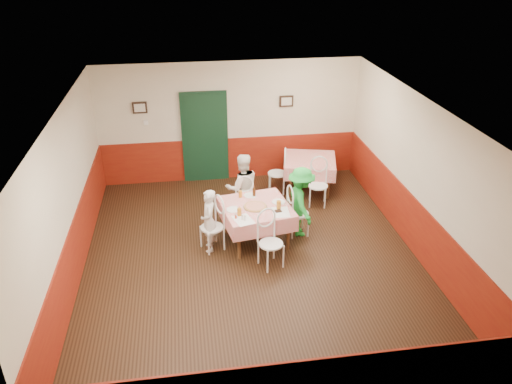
{
  "coord_description": "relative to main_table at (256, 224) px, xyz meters",
  "views": [
    {
      "loc": [
        -1.03,
        -7.44,
        5.19
      ],
      "look_at": [
        0.16,
        0.57,
        1.05
      ],
      "focal_mm": 35.0,
      "sensor_mm": 36.0,
      "label": 1
    }
  ],
  "objects": [
    {
      "name": "door",
      "position": [
        -0.76,
        2.88,
        0.68
      ],
      "size": [
        0.96,
        0.06,
        2.1
      ],
      "primitive_type": "cube",
      "color": "black",
      "rests_on": "ground"
    },
    {
      "name": "wainscot_back",
      "position": [
        -0.16,
        2.91,
        0.12
      ],
      "size": [
        6.0,
        0.03,
        1.0
      ],
      "primitive_type": "cube",
      "color": "maroon",
      "rests_on": "ground"
    },
    {
      "name": "left_wall",
      "position": [
        -3.16,
        -0.57,
        1.02
      ],
      "size": [
        0.1,
        7.0,
        2.8
      ],
      "primitive_type": "cube",
      "color": "beige",
      "rests_on": "ground"
    },
    {
      "name": "chair_right",
      "position": [
        0.84,
        0.14,
        0.08
      ],
      "size": [
        0.46,
        0.46,
        0.9
      ],
      "primitive_type": null,
      "rotation": [
        0.0,
        0.0,
        1.68
      ],
      "color": "white",
      "rests_on": "ground"
    },
    {
      "name": "right_wall",
      "position": [
        2.84,
        -0.57,
        1.02
      ],
      "size": [
        0.1,
        7.0,
        2.8
      ],
      "primitive_type": "cube",
      "color": "beige",
      "rests_on": "ground"
    },
    {
      "name": "diner_far",
      "position": [
        -0.15,
        0.89,
        0.34
      ],
      "size": [
        0.77,
        0.64,
        1.43
      ],
      "primitive_type": "imported",
      "rotation": [
        0.0,
        0.0,
        3.29
      ],
      "color": "gray",
      "rests_on": "ground"
    },
    {
      "name": "plate_right",
      "position": [
        0.44,
        0.08,
        0.39
      ],
      "size": [
        0.29,
        0.29,
        0.01
      ],
      "primitive_type": "cylinder",
      "rotation": [
        0.0,
        0.0,
        0.16
      ],
      "color": "white",
      "rests_on": "main_table"
    },
    {
      "name": "chair_left",
      "position": [
        -0.84,
        -0.14,
        0.08
      ],
      "size": [
        0.55,
        0.55,
        0.9
      ],
      "primitive_type": null,
      "rotation": [
        0.0,
        0.0,
        -1.16
      ],
      "color": "white",
      "rests_on": "ground"
    },
    {
      "name": "glass_b",
      "position": [
        0.4,
        -0.16,
        0.46
      ],
      "size": [
        0.1,
        0.1,
        0.15
      ],
      "primitive_type": "cylinder",
      "rotation": [
        0.0,
        0.0,
        0.16
      ],
      "color": "#BF7219",
      "rests_on": "main_table"
    },
    {
      "name": "beer_bottle",
      "position": [
        0.02,
        0.38,
        0.49
      ],
      "size": [
        0.07,
        0.07,
        0.21
      ],
      "primitive_type": "cylinder",
      "rotation": [
        0.0,
        0.0,
        0.16
      ],
      "color": "#381C0A",
      "rests_on": "main_table"
    },
    {
      "name": "shaker_b",
      "position": [
        -0.27,
        -0.5,
        0.43
      ],
      "size": [
        0.04,
        0.04,
        0.09
      ],
      "primitive_type": "cylinder",
      "rotation": [
        0.0,
        0.0,
        0.16
      ],
      "color": "silver",
      "rests_on": "main_table"
    },
    {
      "name": "wallet",
      "position": [
        0.37,
        -0.27,
        0.4
      ],
      "size": [
        0.12,
        0.11,
        0.02
      ],
      "primitive_type": "cube",
      "rotation": [
        0.0,
        0.0,
        0.16
      ],
      "color": "black",
      "rests_on": "main_table"
    },
    {
      "name": "chair_second_b",
      "position": [
        1.53,
        1.25,
        0.08
      ],
      "size": [
        0.51,
        0.51,
        0.9
      ],
      "primitive_type": null,
      "rotation": [
        0.0,
        0.0,
        -0.25
      ],
      "color": "white",
      "rests_on": "ground"
    },
    {
      "name": "picture_right",
      "position": [
        1.14,
        2.88,
        1.48
      ],
      "size": [
        0.32,
        0.03,
        0.26
      ],
      "primitive_type": "cube",
      "color": "black",
      "rests_on": "back_wall"
    },
    {
      "name": "diner_right",
      "position": [
        0.89,
        0.15,
        0.32
      ],
      "size": [
        0.6,
        0.94,
        1.4
      ],
      "primitive_type": "imported",
      "rotation": [
        0.0,
        0.0,
        1.66
      ],
      "color": "gray",
      "rests_on": "ground"
    },
    {
      "name": "shaker_a",
      "position": [
        -0.32,
        -0.47,
        0.43
      ],
      "size": [
        0.04,
        0.04,
        0.09
      ],
      "primitive_type": "cylinder",
      "rotation": [
        0.0,
        0.0,
        0.16
      ],
      "color": "silver",
      "rests_on": "main_table"
    },
    {
      "name": "ceiling",
      "position": [
        -0.16,
        -0.57,
        2.42
      ],
      "size": [
        7.0,
        7.0,
        0.0
      ],
      "primitive_type": "plane",
      "color": "white",
      "rests_on": "back_wall"
    },
    {
      "name": "main_table",
      "position": [
        0.0,
        0.0,
        0.0
      ],
      "size": [
        1.4,
        1.4,
        0.77
      ],
      "primitive_type": "cube",
      "rotation": [
        0.0,
        0.0,
        0.16
      ],
      "color": "red",
      "rests_on": "ground"
    },
    {
      "name": "front_wall",
      "position": [
        -0.16,
        -4.07,
        1.02
      ],
      "size": [
        6.0,
        0.1,
        2.8
      ],
      "primitive_type": "cube",
      "color": "beige",
      "rests_on": "ground"
    },
    {
      "name": "chair_far",
      "position": [
        -0.14,
        0.84,
        0.08
      ],
      "size": [
        0.44,
        0.44,
        0.9
      ],
      "primitive_type": null,
      "rotation": [
        0.0,
        0.0,
        3.19
      ],
      "color": "white",
      "rests_on": "ground"
    },
    {
      "name": "glass_a",
      "position": [
        -0.35,
        -0.3,
        0.46
      ],
      "size": [
        0.09,
        0.09,
        0.14
      ],
      "primitive_type": "cylinder",
      "rotation": [
        0.0,
        0.0,
        0.16
      ],
      "color": "#BF7219",
      "rests_on": "main_table"
    },
    {
      "name": "wainscot_right",
      "position": [
        2.82,
        -0.57,
        0.12
      ],
      "size": [
        0.03,
        7.0,
        1.0
      ],
      "primitive_type": "cube",
      "color": "maroon",
      "rests_on": "ground"
    },
    {
      "name": "menu_left",
      "position": [
        -0.3,
        -0.48,
        0.39
      ],
      "size": [
        0.41,
        0.47,
        0.0
      ],
      "primitive_type": "cube",
      "rotation": [
        0.0,
        0.0,
        0.3
      ],
      "color": "white",
      "rests_on": "main_table"
    },
    {
      "name": "chair_second_a",
      "position": [
        0.78,
        2.0,
        0.08
      ],
      "size": [
        0.51,
        0.51,
        0.9
      ],
      "primitive_type": null,
      "rotation": [
        0.0,
        0.0,
        -1.82
      ],
      "color": "white",
      "rests_on": "ground"
    },
    {
      "name": "thermostat",
      "position": [
        -2.06,
        2.88,
        1.12
      ],
      "size": [
        0.1,
        0.03,
        0.1
      ],
      "primitive_type": "cube",
      "color": "white",
      "rests_on": "back_wall"
    },
    {
      "name": "plate_far",
      "position": [
        -0.05,
        0.43,
        0.39
      ],
      "size": [
        0.29,
        0.29,
        0.01
      ],
      "primitive_type": "cylinder",
      "rotation": [
        0.0,
        0.0,
        0.16
      ],
      "color": "white",
      "rests_on": "main_table"
    },
    {
      "name": "menu_right",
      "position": [
        0.41,
        -0.3,
        0.39
      ],
      "size": [
        0.32,
        0.41,
        0.0
      ],
      "primitive_type": "cube",
      "rotation": [
        0.0,
        0.0,
        -0.05
      ],
      "color": "white",
      "rests_on": "main_table"
    },
    {
      "name": "floor",
      "position": [
        -0.16,
        -0.57,
        -0.38
      ],
      "size": [
        7.0,
        7.0,
        0.0
      ],
      "primitive_type": "plane",
      "color": "black",
      "rests_on": "ground"
    },
    {
      "name": "chair_near",
      "position": [
        0.14,
        -0.84,
        0.08
      ],
      "size": [
        0.54,
        0.54,
        0.9
      ],
      "primitive_type": null,
      "rotation": [
        0.0,
        0.0,
        0.37
      ],
      "color": "white",
      "rests_on": "ground"
    },
    {
      "name": "shaker_c",
      "position": [
        -0.42,
        -0.4,
        0.43
      ],
      "size": [
        0.04,
        0.04,
        0.09
      ],
      "primitive_type": "cylinder",
      "rotation": [
        0.0,
        0.0,
        0.16
      ],
      "color": "#B23319",
      "rests_on": "main_table"
    },
    {
      "name": "wainscot_left",
      "position": [
        -3.15,
        -0.57,
        0.12
      ],
      "size": [
        0.03,
        7.0,
        1.0
      ],
      "primitive_type": "cube",
      "color": "maroon",
      "rests_on": "ground"
    },
    {
      "name": "glass_c",
      "position": [
        -0.24,
        0.39,
        0.45
      ],
      "size": [
        0.08,
        0.08,
        0.13
      ],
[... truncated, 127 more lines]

